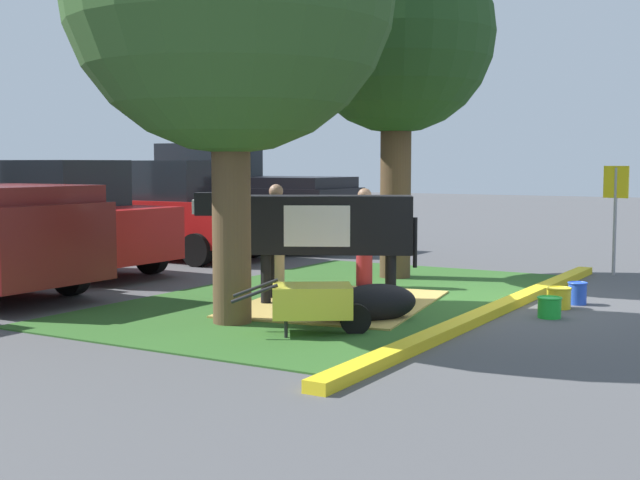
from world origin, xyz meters
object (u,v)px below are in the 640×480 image
object	(u,v)px
person_visitor_near	(276,232)
bucket_green	(549,307)
bucket_yellow	(559,297)
calf_lying	(373,303)
person_handler	(364,235)
shade_tree_right	(397,38)
bucket_blue	(577,293)
sedan_silver	(170,211)
wheelbarrow	(314,302)
cow_holstein	(321,225)
pickup_truck_black	(239,200)
parking_sign	(616,198)
hatchback_white	(55,219)

from	to	relation	value
person_visitor_near	bucket_green	distance (m)	4.64
bucket_yellow	calf_lying	bearing A→B (deg)	142.14
person_handler	bucket_green	distance (m)	3.55
shade_tree_right	bucket_blue	world-z (taller)	shade_tree_right
calf_lying	bucket_green	world-z (taller)	calf_lying
person_visitor_near	sedan_silver	world-z (taller)	sedan_silver
shade_tree_right	wheelbarrow	distance (m)	6.28
bucket_green	sedan_silver	xyz separation A→B (m)	(2.91, 8.74, 0.84)
calf_lying	person_handler	world-z (taller)	person_handler
person_handler	bucket_green	world-z (taller)	person_handler
calf_lying	wheelbarrow	bearing A→B (deg)	168.56
shade_tree_right	sedan_silver	size ratio (longest dim) A/B	1.31
wheelbarrow	cow_holstein	bearing A→B (deg)	28.48
cow_holstein	bucket_yellow	bearing A→B (deg)	-66.69
bucket_green	pickup_truck_black	size ratio (longest dim) A/B	0.06
person_visitor_near	parking_sign	bearing A→B (deg)	-45.89
calf_lying	bucket_blue	world-z (taller)	calf_lying
person_handler	hatchback_white	size ratio (longest dim) A/B	0.36
cow_holstein	shade_tree_right	bearing A→B (deg)	5.31
hatchback_white	sedan_silver	size ratio (longest dim) A/B	1.00
calf_lying	bucket_blue	distance (m)	3.25
bucket_yellow	pickup_truck_black	distance (m)	9.94
shade_tree_right	parking_sign	size ratio (longest dim) A/B	3.00
parking_sign	bucket_yellow	distance (m)	4.17
person_visitor_near	parking_sign	size ratio (longest dim) A/B	0.85
shade_tree_right	cow_holstein	xyz separation A→B (m)	(-2.95, -0.27, -2.95)
bucket_yellow	bucket_blue	size ratio (longest dim) A/B	1.09
parking_sign	sedan_silver	distance (m)	8.73
person_handler	bucket_yellow	distance (m)	3.29
person_handler	hatchback_white	bearing A→B (deg)	103.45
wheelbarrow	bucket_green	bearing A→B (deg)	-39.08
bucket_green	person_visitor_near	bearing A→B (deg)	83.00
sedan_silver	shade_tree_right	bearing A→B (deg)	-95.10
person_handler	wheelbarrow	distance (m)	3.89
parking_sign	bucket_green	bearing A→B (deg)	-177.45
person_handler	bucket_yellow	size ratio (longest dim) A/B	4.60
shade_tree_right	parking_sign	distance (m)	4.75
shade_tree_right	hatchback_white	distance (m)	6.75
person_visitor_near	bucket_yellow	world-z (taller)	person_visitor_near
wheelbarrow	person_visitor_near	bearing A→B (deg)	39.81
shade_tree_right	wheelbarrow	bearing A→B (deg)	-164.75
wheelbarrow	hatchback_white	bearing A→B (deg)	70.94
bucket_blue	cow_holstein	bearing A→B (deg)	119.45
shade_tree_right	person_handler	xyz separation A→B (m)	(-1.26, -0.07, -3.22)
bucket_green	person_handler	bearing A→B (deg)	70.39
bucket_yellow	sedan_silver	size ratio (longest dim) A/B	0.08
hatchback_white	bucket_yellow	bearing A→B (deg)	-83.97
shade_tree_right	bucket_green	distance (m)	5.70
calf_lying	bucket_yellow	size ratio (longest dim) A/B	3.56
wheelbarrow	parking_sign	distance (m)	7.52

